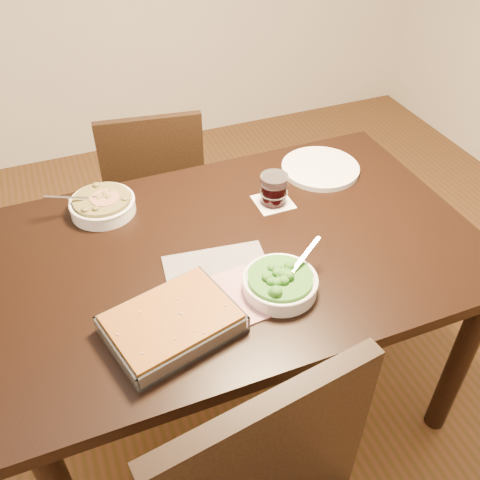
# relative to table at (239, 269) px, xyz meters

# --- Properties ---
(ground) EXTENTS (4.00, 4.00, 0.00)m
(ground) POSITION_rel_table_xyz_m (0.00, 0.00, -0.65)
(ground) COLOR #483214
(ground) RESTS_ON ground
(table) EXTENTS (1.40, 0.90, 0.75)m
(table) POSITION_rel_table_xyz_m (0.00, 0.00, 0.00)
(table) COLOR black
(table) RESTS_ON ground
(magazine_a) EXTENTS (0.30, 0.23, 0.01)m
(magazine_a) POSITION_rel_table_xyz_m (-0.15, -0.20, 0.10)
(magazine_a) COLOR #9F2D49
(magazine_a) RESTS_ON table
(magazine_b) EXTENTS (0.31, 0.24, 0.01)m
(magazine_b) POSITION_rel_table_xyz_m (-0.09, -0.09, 0.10)
(magazine_b) COLOR #2B2A33
(magazine_b) RESTS_ON table
(coaster) EXTENTS (0.11, 0.11, 0.00)m
(coaster) POSITION_rel_table_xyz_m (0.18, 0.15, 0.10)
(coaster) COLOR white
(coaster) RESTS_ON table
(stew_bowl) EXTENTS (0.23, 0.20, 0.08)m
(stew_bowl) POSITION_rel_table_xyz_m (-0.33, 0.31, 0.12)
(stew_bowl) COLOR white
(stew_bowl) RESTS_ON table
(broccoli_bowl) EXTENTS (0.21, 0.20, 0.08)m
(broccoli_bowl) POSITION_rel_table_xyz_m (0.03, -0.21, 0.12)
(broccoli_bowl) COLOR white
(broccoli_bowl) RESTS_ON table
(baking_dish) EXTENTS (0.35, 0.29, 0.05)m
(baking_dish) POSITION_rel_table_xyz_m (-0.27, -0.24, 0.12)
(baking_dish) COLOR silver
(baking_dish) RESTS_ON table
(wine_tumbler) EXTENTS (0.09, 0.09, 0.10)m
(wine_tumbler) POSITION_rel_table_xyz_m (0.18, 0.15, 0.15)
(wine_tumbler) COLOR black
(wine_tumbler) RESTS_ON coaster
(dinner_plate) EXTENTS (0.27, 0.27, 0.02)m
(dinner_plate) POSITION_rel_table_xyz_m (0.41, 0.26, 0.10)
(dinner_plate) COLOR silver
(dinner_plate) RESTS_ON table
(chair_far) EXTENTS (0.45, 0.45, 0.85)m
(chair_far) POSITION_rel_table_xyz_m (-0.08, 0.78, -0.18)
(chair_far) COLOR black
(chair_far) RESTS_ON ground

